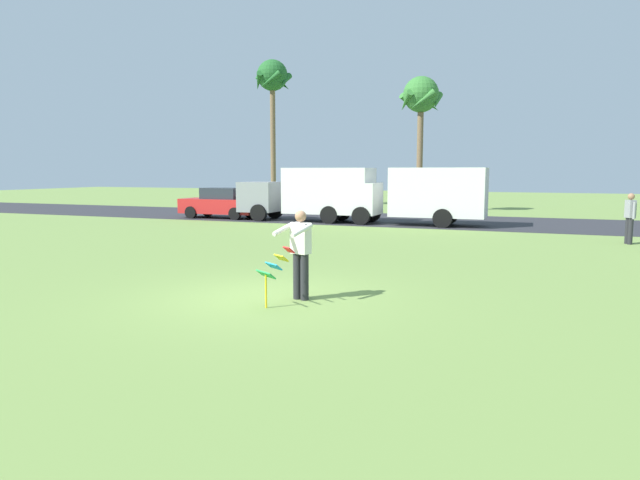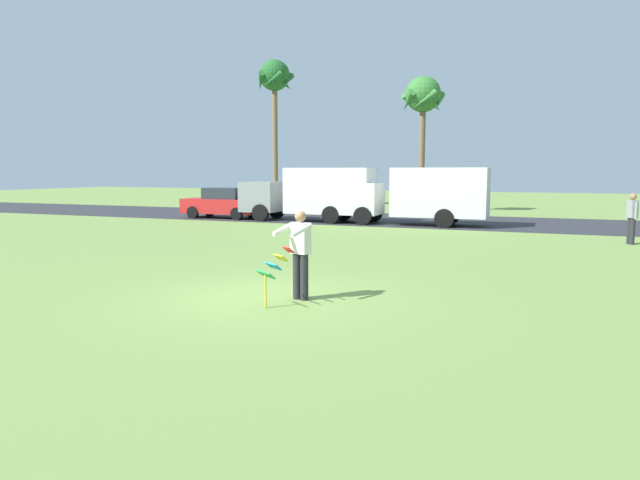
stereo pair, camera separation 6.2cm
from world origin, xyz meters
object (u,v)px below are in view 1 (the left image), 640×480
Objects in this scene: palm_tree_right_near at (421,100)px; person_walker_far at (630,217)px; palm_tree_left_near at (272,83)px; parked_truck_grey_van at (313,193)px; kite_held at (274,268)px; parked_car_red at (221,203)px; parked_truck_white_box at (420,194)px; person_kite_flyer at (300,251)px.

person_walker_far is at bearing -51.57° from palm_tree_right_near.
palm_tree_left_near is 25.99m from person_walker_far.
palm_tree_right_near is at bearing 67.11° from parked_truck_grey_van.
kite_held is 14.49m from person_walker_far.
parked_car_red is 10.54m from parked_truck_white_box.
palm_tree_right_near is at bearing 43.45° from parked_car_red.
parked_truck_white_box is 0.67× the size of palm_tree_left_near.
kite_held is at bearing -119.84° from person_walker_far.
person_walker_far is (13.32, -4.12, -0.48)m from parked_truck_grey_van.
parked_truck_white_box reaches higher than parked_car_red.
palm_tree_left_near reaches higher than parked_truck_grey_van.
palm_tree_left_near is 10.93m from palm_tree_right_near.
parked_truck_white_box is 9.04m from person_walker_far.
person_walker_far is (18.56, -4.12, 0.16)m from parked_car_red.
palm_tree_right_near is at bearing -9.38° from palm_tree_left_near.
parked_truck_white_box is (-0.82, 16.69, 0.69)m from kite_held.
kite_held is at bearing -87.17° from parked_truck_white_box.
parked_truck_white_box is 0.84× the size of palm_tree_right_near.
palm_tree_left_near is at bearing 116.38° from kite_held.
parked_truck_white_box is at bearing 152.84° from person_walker_far.
kite_held is 25.78m from palm_tree_right_near.
person_kite_flyer is 16.02m from parked_truck_white_box.
parked_truck_white_box is at bearing -77.74° from palm_tree_right_near.
parked_truck_grey_van reaches higher than parked_car_red.
parked_truck_grey_van is 13.95m from person_walker_far.
person_kite_flyer is 0.26× the size of parked_truck_white_box.
kite_held is at bearing -55.79° from parked_car_red.
parked_truck_grey_van is at bearing -112.89° from palm_tree_right_near.
palm_tree_left_near is at bearing 100.76° from parked_car_red.
parked_truck_grey_van reaches higher than person_walker_far.
parked_truck_grey_van is at bearing 110.11° from kite_held.
parked_truck_white_box is at bearing -0.00° from parked_car_red.
parked_truck_grey_van and parked_truck_white_box have the same top height.
parked_truck_white_box is at bearing 93.71° from person_kite_flyer.
parked_truck_grey_van is (-6.11, 16.69, 0.69)m from kite_held.
palm_tree_left_near is 1.25× the size of palm_tree_right_near.
person_kite_flyer is at bearing -68.41° from parked_truck_grey_van.
kite_held is 0.16× the size of parked_truck_white_box.
palm_tree_left_near reaches higher than kite_held.
parked_truck_grey_van reaches higher than kite_held.
palm_tree_right_near is (-2.83, 24.25, 5.68)m from person_kite_flyer.
person_kite_flyer is 0.17× the size of palm_tree_left_near.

